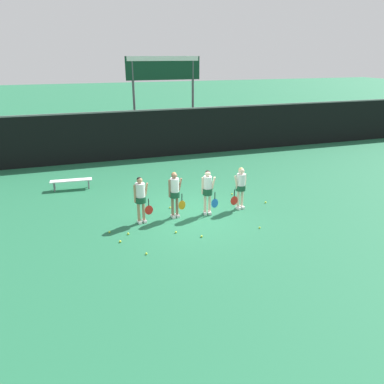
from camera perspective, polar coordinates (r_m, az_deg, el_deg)
The scene contains 19 objects.
ground_plane at distance 13.99m, azimuth 0.09°, elevation -3.44°, with size 140.00×140.00×0.00m, color #216642.
fence_windscreen at distance 21.49m, azimuth -7.18°, elevation 8.74°, with size 60.00×0.08×2.75m.
scoreboard at distance 23.17m, azimuth -4.36°, elevation 17.17°, with size 4.45×0.15×5.52m.
bench_courtside at distance 17.30m, azimuth -17.92°, elevation 1.58°, with size 1.80×0.49×0.43m.
player_0 at distance 13.10m, azimuth -7.84°, elevation -0.64°, with size 0.67×0.39×1.69m.
player_1 at distance 13.43m, azimuth -2.66°, elevation 0.17°, with size 0.64×0.37×1.71m.
player_2 at distance 13.71m, azimuth 2.41°, elevation 0.50°, with size 0.63×0.36×1.69m.
player_3 at distance 14.31m, azimuth 7.42°, elevation 1.14°, with size 0.66×0.38×1.64m.
tennis_ball_0 at distance 12.58m, azimuth -2.47°, elevation -6.14°, with size 0.07×0.07×0.07m, color #CCE033.
tennis_ball_1 at distance 12.31m, azimuth 1.47°, elevation -6.77°, with size 0.07×0.07×0.07m, color #CCE033.
tennis_ball_2 at distance 16.01m, azimuth 6.11°, elevation -0.29°, with size 0.07×0.07×0.07m, color #CCE033.
tennis_ball_3 at distance 13.10m, azimuth 10.27°, elevation -5.37°, with size 0.06×0.06×0.06m, color #CCE033.
tennis_ball_4 at distance 14.55m, azimuth -3.36°, elevation -2.38°, with size 0.07×0.07×0.07m, color #CCE033.
tennis_ball_5 at distance 11.39m, azimuth -6.97°, elevation -9.31°, with size 0.06×0.06×0.06m, color #CCE033.
tennis_ball_6 at distance 12.89m, azimuth -12.47°, elevation -5.97°, with size 0.06×0.06×0.06m, color #CCE033.
tennis_ball_7 at distance 12.20m, azimuth -10.89°, elevation -7.42°, with size 0.07×0.07×0.07m, color #CCE033.
tennis_ball_8 at distance 15.31m, azimuth 11.14°, elevation -1.55°, with size 0.07×0.07×0.07m, color #CCE033.
tennis_ball_9 at distance 15.34m, azimuth 6.12°, elevation -1.24°, with size 0.07×0.07×0.07m, color #CCE033.
tennis_ball_10 at distance 12.65m, azimuth -9.69°, elevation -6.28°, with size 0.07×0.07×0.07m, color #CCE033.
Camera 1 is at (-4.05, -12.15, 5.63)m, focal length 35.00 mm.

